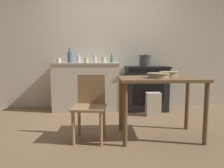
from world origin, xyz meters
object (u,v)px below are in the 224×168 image
object	(u,v)px
flour_sack	(153,104)
bottle_center_left	(78,59)
stock_pot	(145,61)
bottle_left	(95,59)
cup_mid_right	(86,60)
bottle_far_left	(112,59)
mixing_bowl_large	(169,74)
cup_center	(104,60)
chair	(90,104)
mixing_bowl_small	(158,75)
cup_center_right	(59,60)
stove	(146,88)
work_table	(160,87)
bottle_mid_left	(70,57)

from	to	relation	value
flour_sack	bottle_center_left	world-z (taller)	bottle_center_left
stock_pot	bottle_left	world-z (taller)	bottle_left
cup_mid_right	bottle_far_left	bearing A→B (deg)	19.25
mixing_bowl_large	cup_mid_right	distance (m)	1.80
cup_center	chair	bearing A→B (deg)	-97.02
bottle_center_left	cup_center	distance (m)	0.55
mixing_bowl_small	bottle_center_left	size ratio (longest dim) A/B	1.55
chair	mixing_bowl_large	size ratio (longest dim) A/B	3.21
bottle_left	cup_center_right	world-z (taller)	bottle_left
bottle_left	bottle_center_left	xyz separation A→B (m)	(-0.33, 0.00, -0.00)
stove	flour_sack	world-z (taller)	stove
stove	cup_center	world-z (taller)	cup_center
stove	flour_sack	bearing A→B (deg)	-85.60
bottle_center_left	cup_mid_right	distance (m)	0.26
stove	bottle_left	distance (m)	1.18
stove	flour_sack	xyz separation A→B (m)	(0.04, -0.47, -0.23)
chair	stock_pot	xyz separation A→B (m)	(0.99, 1.52, 0.53)
work_table	cup_center_right	size ratio (longest dim) A/B	11.22
bottle_left	bottle_center_left	world-z (taller)	same
bottle_left	chair	bearing A→B (deg)	-90.27
flour_sack	bottle_mid_left	world-z (taller)	bottle_mid_left
mixing_bowl_small	bottle_mid_left	bearing A→B (deg)	128.28
mixing_bowl_small	cup_mid_right	bearing A→B (deg)	123.10
stock_pot	bottle_center_left	xyz separation A→B (m)	(-1.32, 0.18, 0.03)
stove	work_table	bearing A→B (deg)	-95.01
bottle_far_left	cup_center_right	world-z (taller)	bottle_far_left
stock_pot	mixing_bowl_small	distance (m)	1.58
chair	cup_center_right	xyz separation A→B (m)	(-0.67, 1.47, 0.54)
flour_sack	mixing_bowl_small	xyz separation A→B (m)	(-0.21, -1.12, 0.61)
flour_sack	stock_pot	xyz separation A→B (m)	(-0.07, 0.44, 0.77)
mixing_bowl_large	bottle_center_left	distance (m)	2.05
stove	mixing_bowl_large	xyz separation A→B (m)	(0.03, -1.36, 0.38)
cup_center_right	chair	bearing A→B (deg)	-65.53
stock_pot	bottle_mid_left	distance (m)	1.49
work_table	bottle_mid_left	bearing A→B (deg)	130.10
bottle_far_left	mixing_bowl_small	bearing A→B (deg)	-73.57
bottle_far_left	cup_center	size ratio (longest dim) A/B	1.72
work_table	cup_center_right	world-z (taller)	cup_center_right
mixing_bowl_small	cup_center	xyz separation A→B (m)	(-0.67, 1.52, 0.17)
mixing_bowl_large	cup_mid_right	world-z (taller)	cup_mid_right
bottle_center_left	cup_center_right	xyz separation A→B (m)	(-0.35, -0.23, -0.02)
bottle_mid_left	bottle_center_left	bearing A→B (deg)	12.58
bottle_mid_left	bottle_left	bearing A→B (deg)	3.84
bottle_left	cup_center_right	xyz separation A→B (m)	(-0.67, -0.23, -0.02)
stove	bottle_center_left	world-z (taller)	bottle_center_left
stove	mixing_bowl_small	size ratio (longest dim) A/B	3.08
bottle_mid_left	stock_pot	bearing A→B (deg)	-5.31
cup_center	cup_mid_right	xyz separation A→B (m)	(-0.34, 0.02, -0.00)
flour_sack	mixing_bowl_small	size ratio (longest dim) A/B	1.48
mixing_bowl_large	bottle_far_left	bearing A→B (deg)	115.41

